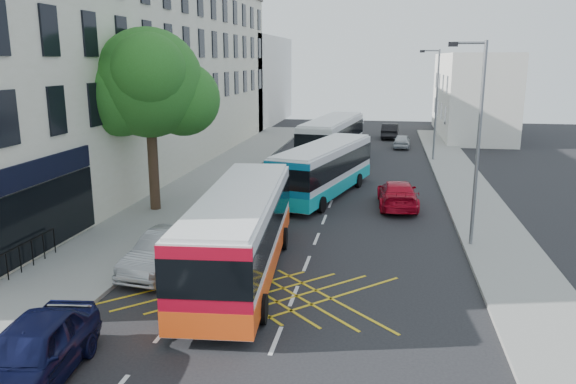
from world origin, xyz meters
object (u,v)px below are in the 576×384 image
at_px(bus_near, 240,232).
at_px(distant_car_grey, 342,131).
at_px(bus_mid, 324,169).
at_px(lamp_near, 476,134).
at_px(distant_car_silver, 402,141).
at_px(parked_car_blue, 31,353).
at_px(bus_far, 332,138).
at_px(red_hatchback, 398,194).
at_px(lamp_far, 435,99).
at_px(distant_car_dark, 390,131).
at_px(parked_car_silver, 166,251).
at_px(street_tree, 148,84).

distance_m(bus_near, distant_car_grey, 35.67).
bearing_deg(bus_mid, lamp_near, -34.80).
relative_size(lamp_near, distant_car_grey, 1.49).
relative_size(lamp_near, distant_car_silver, 2.32).
bearing_deg(parked_car_blue, bus_far, 76.29).
xyz_separation_m(lamp_near, red_hatchback, (-2.74, 5.94, -3.92)).
bearing_deg(distant_car_grey, lamp_near, -79.60).
xyz_separation_m(lamp_near, distant_car_grey, (-7.57, 31.08, -3.87)).
xyz_separation_m(lamp_far, distant_car_grey, (-7.57, 11.08, -3.87)).
bearing_deg(distant_car_silver, bus_near, 82.18).
relative_size(bus_far, distant_car_dark, 2.67).
height_order(lamp_far, distant_car_silver, lamp_far).
relative_size(bus_near, bus_far, 0.96).
xyz_separation_m(lamp_near, bus_near, (-8.32, -4.57, -3.01)).
xyz_separation_m(bus_near, red_hatchback, (5.58, 10.51, -0.91)).
relative_size(lamp_far, parked_car_silver, 1.82).
bearing_deg(lamp_far, street_tree, -130.81).
distance_m(street_tree, parked_car_blue, 16.30).
xyz_separation_m(street_tree, lamp_far, (14.71, 17.03, -1.68)).
distance_m(lamp_near, distant_car_dark, 32.61).
xyz_separation_m(bus_mid, parked_car_blue, (-4.64, -19.77, -0.73)).
bearing_deg(bus_mid, distant_car_dark, 95.46).
bearing_deg(red_hatchback, distant_car_silver, -94.92).
bearing_deg(bus_far, distant_car_silver, 60.11).
bearing_deg(parked_car_blue, lamp_far, 63.97).
height_order(parked_car_silver, distant_car_grey, distant_car_grey).
bearing_deg(parked_car_silver, lamp_near, 29.79).
relative_size(bus_mid, parked_car_blue, 2.28).
bearing_deg(parked_car_silver, distant_car_dark, 85.08).
distance_m(bus_mid, red_hatchback, 4.49).
distance_m(lamp_near, bus_far, 20.81).
xyz_separation_m(street_tree, parked_car_blue, (3.30, -14.99, -5.51)).
relative_size(bus_near, distant_car_silver, 3.19).
bearing_deg(street_tree, distant_car_dark, 68.29).
bearing_deg(red_hatchback, parked_car_silver, 48.53).
height_order(bus_far, parked_car_silver, bus_far).
xyz_separation_m(distant_car_silver, distant_car_dark, (-1.00, 6.05, 0.12)).
bearing_deg(bus_far, distant_car_grey, 98.45).
bearing_deg(bus_far, parked_car_blue, -89.61).
height_order(street_tree, red_hatchback, street_tree).
xyz_separation_m(street_tree, distant_car_silver, (12.65, 23.21, -5.70)).
height_order(red_hatchback, distant_car_silver, red_hatchback).
xyz_separation_m(distant_car_grey, distant_car_dark, (4.51, 1.15, -0.04)).
distance_m(lamp_near, parked_car_blue, 17.00).
bearing_deg(red_hatchback, parked_car_blue, 61.27).
xyz_separation_m(bus_far, parked_car_silver, (-3.69, -23.79, -0.94)).
height_order(distant_car_grey, distant_car_dark, distant_car_grey).
bearing_deg(parked_car_blue, bus_near, 61.07).
height_order(bus_far, distant_car_grey, bus_far).
height_order(parked_car_blue, distant_car_dark, parked_car_blue).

